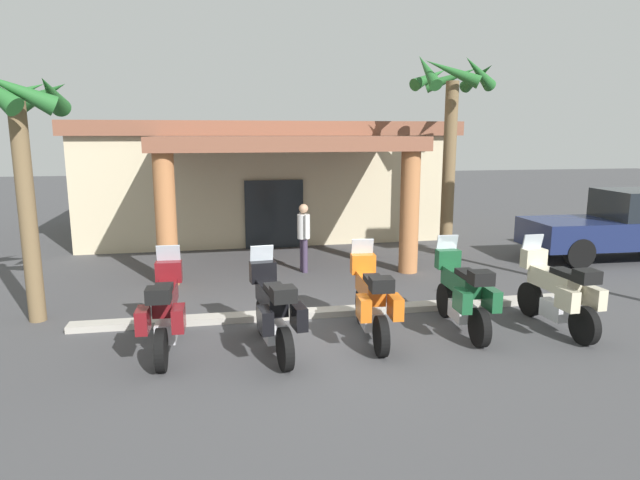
% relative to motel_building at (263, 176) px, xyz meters
% --- Properties ---
extents(ground_plane, '(80.00, 80.00, 0.00)m').
position_rel_motel_building_xyz_m(ground_plane, '(0.06, -11.07, -1.99)').
color(ground_plane, '#424244').
extents(motel_building, '(12.34, 11.50, 3.87)m').
position_rel_motel_building_xyz_m(motel_building, '(0.00, 0.00, 0.00)').
color(motel_building, beige).
rests_on(motel_building, ground_plane).
extents(motorcycle_maroon, '(0.71, 2.21, 1.61)m').
position_rel_motel_building_xyz_m(motorcycle_maroon, '(-2.55, -11.32, -1.29)').
color(motorcycle_maroon, black).
rests_on(motorcycle_maroon, ground_plane).
extents(motorcycle_black, '(0.77, 2.21, 1.61)m').
position_rel_motel_building_xyz_m(motorcycle_black, '(-0.84, -11.63, -1.29)').
color(motorcycle_black, black).
rests_on(motorcycle_black, ground_plane).
extents(motorcycle_orange, '(0.73, 2.21, 1.61)m').
position_rel_motel_building_xyz_m(motorcycle_orange, '(0.87, -11.38, -1.29)').
color(motorcycle_orange, black).
rests_on(motorcycle_orange, ground_plane).
extents(motorcycle_green, '(0.72, 2.21, 1.61)m').
position_rel_motel_building_xyz_m(motorcycle_green, '(2.58, -11.30, -1.29)').
color(motorcycle_green, black).
rests_on(motorcycle_green, ground_plane).
extents(motorcycle_cream, '(0.72, 2.21, 1.61)m').
position_rel_motel_building_xyz_m(motorcycle_cream, '(4.30, -11.54, -1.29)').
color(motorcycle_cream, black).
rests_on(motorcycle_cream, ground_plane).
extents(pedestrian, '(0.32, 0.52, 1.76)m').
position_rel_motel_building_xyz_m(pedestrian, '(0.47, -6.51, -0.97)').
color(pedestrian, '#3F334C').
rests_on(pedestrian, ground_plane).
extents(pickup_truck_navy, '(5.26, 2.08, 1.95)m').
position_rel_motel_building_xyz_m(pickup_truck_navy, '(9.50, -6.69, -1.05)').
color(pickup_truck_navy, black).
rests_on(pickup_truck_navy, ground_plane).
extents(palm_tree_near_portico, '(2.36, 2.45, 5.82)m').
position_rel_motel_building_xyz_m(palm_tree_near_portico, '(4.96, -5.06, 2.18)').
color(palm_tree_near_portico, brown).
rests_on(palm_tree_near_portico, ground_plane).
extents(palm_tree_roadside, '(1.79, 1.93, 4.78)m').
position_rel_motel_building_xyz_m(palm_tree_roadside, '(-5.10, -9.30, 1.59)').
color(palm_tree_roadside, brown).
rests_on(palm_tree_roadside, ground_plane).
extents(curb_strip, '(10.56, 0.36, 0.12)m').
position_rel_motel_building_xyz_m(curb_strip, '(0.87, -10.00, -1.93)').
color(curb_strip, '#ADA89E').
rests_on(curb_strip, ground_plane).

